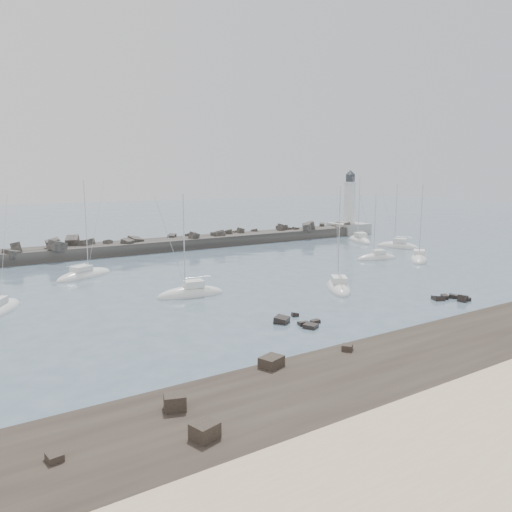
{
  "coord_description": "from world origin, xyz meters",
  "views": [
    {
      "loc": [
        -30.67,
        -42.41,
        12.9
      ],
      "look_at": [
        5.21,
        12.0,
        2.25
      ],
      "focal_mm": 35.0,
      "sensor_mm": 36.0,
      "label": 1
    }
  ],
  "objects_px": {
    "sailboat_8": "(398,247)",
    "sailboat_10": "(359,241)",
    "sailboat_9": "(419,259)",
    "sailboat_5": "(191,295)",
    "sailboat_4": "(84,276)",
    "lighthouse": "(349,220)",
    "sailboat_7": "(377,258)",
    "sailboat_6": "(338,288)"
  },
  "relations": [
    {
      "from": "sailboat_6",
      "to": "lighthouse",
      "type": "bearing_deg",
      "value": 45.01
    },
    {
      "from": "sailboat_4",
      "to": "sailboat_5",
      "type": "bearing_deg",
      "value": -67.44
    },
    {
      "from": "sailboat_5",
      "to": "sailboat_9",
      "type": "bearing_deg",
      "value": 1.86
    },
    {
      "from": "sailboat_6",
      "to": "sailboat_10",
      "type": "relative_size",
      "value": 0.92
    },
    {
      "from": "sailboat_5",
      "to": "sailboat_6",
      "type": "distance_m",
      "value": 16.75
    },
    {
      "from": "sailboat_5",
      "to": "sailboat_9",
      "type": "height_order",
      "value": "sailboat_9"
    },
    {
      "from": "sailboat_5",
      "to": "sailboat_7",
      "type": "bearing_deg",
      "value": 9.12
    },
    {
      "from": "sailboat_5",
      "to": "sailboat_9",
      "type": "distance_m",
      "value": 39.01
    },
    {
      "from": "sailboat_4",
      "to": "sailboat_6",
      "type": "bearing_deg",
      "value": -45.78
    },
    {
      "from": "sailboat_6",
      "to": "sailboat_9",
      "type": "relative_size",
      "value": 1.01
    },
    {
      "from": "sailboat_4",
      "to": "sailboat_10",
      "type": "distance_m",
      "value": 53.99
    },
    {
      "from": "lighthouse",
      "to": "sailboat_10",
      "type": "bearing_deg",
      "value": -125.16
    },
    {
      "from": "lighthouse",
      "to": "sailboat_6",
      "type": "relative_size",
      "value": 1.16
    },
    {
      "from": "sailboat_4",
      "to": "lighthouse",
      "type": "bearing_deg",
      "value": 14.81
    },
    {
      "from": "lighthouse",
      "to": "sailboat_9",
      "type": "xyz_separation_m",
      "value": [
        -15.76,
        -31.63,
        -2.96
      ]
    },
    {
      "from": "sailboat_5",
      "to": "sailboat_10",
      "type": "bearing_deg",
      "value": 24.82
    },
    {
      "from": "lighthouse",
      "to": "sailboat_4",
      "type": "relative_size",
      "value": 1.1
    },
    {
      "from": "lighthouse",
      "to": "sailboat_7",
      "type": "distance_m",
      "value": 34.24
    },
    {
      "from": "sailboat_9",
      "to": "sailboat_5",
      "type": "bearing_deg",
      "value": -178.14
    },
    {
      "from": "sailboat_8",
      "to": "sailboat_9",
      "type": "relative_size",
      "value": 0.98
    },
    {
      "from": "lighthouse",
      "to": "sailboat_6",
      "type": "xyz_separation_m",
      "value": [
        -39.28,
        -39.29,
        -2.96
      ]
    },
    {
      "from": "sailboat_8",
      "to": "sailboat_10",
      "type": "distance_m",
      "value": 9.69
    },
    {
      "from": "sailboat_5",
      "to": "sailboat_6",
      "type": "xyz_separation_m",
      "value": [
        15.48,
        -6.4,
        -0.01
      ]
    },
    {
      "from": "sailboat_4",
      "to": "sailboat_8",
      "type": "relative_size",
      "value": 1.08
    },
    {
      "from": "sailboat_10",
      "to": "sailboat_4",
      "type": "bearing_deg",
      "value": -174.6
    },
    {
      "from": "sailboat_7",
      "to": "sailboat_9",
      "type": "xyz_separation_m",
      "value": [
        4.6,
        -4.26,
        0.0
      ]
    },
    {
      "from": "sailboat_6",
      "to": "sailboat_7",
      "type": "height_order",
      "value": "sailboat_6"
    },
    {
      "from": "sailboat_6",
      "to": "sailboat_9",
      "type": "bearing_deg",
      "value": 18.04
    },
    {
      "from": "sailboat_4",
      "to": "sailboat_10",
      "type": "xyz_separation_m",
      "value": [
        53.75,
        5.08,
        0.03
      ]
    },
    {
      "from": "sailboat_8",
      "to": "sailboat_10",
      "type": "bearing_deg",
      "value": 89.1
    },
    {
      "from": "sailboat_10",
      "to": "sailboat_9",
      "type": "bearing_deg",
      "value": -111.07
    },
    {
      "from": "sailboat_6",
      "to": "sailboat_8",
      "type": "xyz_separation_m",
      "value": [
        31.22,
        18.39,
        0.02
      ]
    },
    {
      "from": "sailboat_5",
      "to": "sailboat_6",
      "type": "relative_size",
      "value": 0.94
    },
    {
      "from": "sailboat_9",
      "to": "sailboat_10",
      "type": "distance_m",
      "value": 21.87
    },
    {
      "from": "sailboat_5",
      "to": "sailboat_7",
      "type": "height_order",
      "value": "sailboat_5"
    },
    {
      "from": "sailboat_6",
      "to": "sailboat_8",
      "type": "relative_size",
      "value": 1.03
    },
    {
      "from": "sailboat_4",
      "to": "sailboat_8",
      "type": "distance_m",
      "value": 53.79
    },
    {
      "from": "lighthouse",
      "to": "sailboat_8",
      "type": "relative_size",
      "value": 1.19
    },
    {
      "from": "sailboat_8",
      "to": "sailboat_5",
      "type": "bearing_deg",
      "value": -165.6
    },
    {
      "from": "sailboat_8",
      "to": "sailboat_10",
      "type": "relative_size",
      "value": 0.89
    },
    {
      "from": "sailboat_8",
      "to": "sailboat_10",
      "type": "xyz_separation_m",
      "value": [
        0.15,
        9.68,
        0.01
      ]
    },
    {
      "from": "sailboat_10",
      "to": "sailboat_8",
      "type": "bearing_deg",
      "value": -90.9
    }
  ]
}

